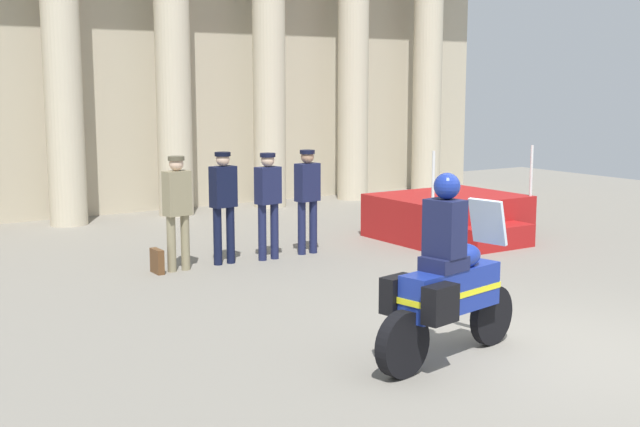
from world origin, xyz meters
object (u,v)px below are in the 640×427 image
(officer_in_row_2, at_px, (268,197))
(briefcase_on_ground, at_px, (157,261))
(officer_in_row_1, at_px, (223,198))
(officer_in_row_3, at_px, (307,193))
(reviewing_stand, at_px, (451,217))
(motorcycle_with_rider, at_px, (446,284))
(officer_in_row_0, at_px, (177,204))

(officer_in_row_2, xyz_separation_m, briefcase_on_ground, (-1.84, 0.04, -0.81))
(officer_in_row_1, height_order, officer_in_row_3, officer_in_row_1)
(officer_in_row_1, bearing_deg, briefcase_on_ground, -6.07)
(officer_in_row_2, bearing_deg, reviewing_stand, 169.33)
(reviewing_stand, bearing_deg, officer_in_row_2, 177.44)
(officer_in_row_2, height_order, motorcycle_with_rider, motorcycle_with_rider)
(officer_in_row_0, distance_m, motorcycle_with_rider, 5.29)
(officer_in_row_1, xyz_separation_m, officer_in_row_3, (1.49, -0.03, -0.02))
(officer_in_row_2, xyz_separation_m, officer_in_row_3, (0.76, 0.06, 0.00))
(officer_in_row_0, distance_m, briefcase_on_ground, 0.89)
(briefcase_on_ground, bearing_deg, officer_in_row_2, -1.35)
(motorcycle_with_rider, distance_m, briefcase_on_ground, 5.39)
(motorcycle_with_rider, bearing_deg, officer_in_row_0, 85.10)
(reviewing_stand, distance_m, briefcase_on_ground, 5.50)
(motorcycle_with_rider, bearing_deg, officer_in_row_2, 68.71)
(officer_in_row_0, xyz_separation_m, officer_in_row_3, (2.27, 0.03, -0.00))
(officer_in_row_3, bearing_deg, briefcase_on_ground, -7.81)
(officer_in_row_0, bearing_deg, reviewing_stand, 169.79)
(officer_in_row_1, height_order, briefcase_on_ground, officer_in_row_1)
(officer_in_row_0, xyz_separation_m, briefcase_on_ground, (-0.33, 0.02, -0.82))
(officer_in_row_2, xyz_separation_m, motorcycle_with_rider, (-0.95, -5.23, -0.20))
(reviewing_stand, xyz_separation_m, officer_in_row_2, (-3.65, 0.16, 0.62))
(motorcycle_with_rider, height_order, briefcase_on_ground, motorcycle_with_rider)
(officer_in_row_3, distance_m, motorcycle_with_rider, 5.56)
(reviewing_stand, xyz_separation_m, motorcycle_with_rider, (-4.60, -5.07, 0.42))
(officer_in_row_1, xyz_separation_m, briefcase_on_ground, (-1.11, -0.04, -0.84))
(officer_in_row_1, distance_m, motorcycle_with_rider, 5.32)
(reviewing_stand, bearing_deg, officer_in_row_3, 175.64)
(officer_in_row_3, bearing_deg, reviewing_stand, 167.53)
(officer_in_row_0, bearing_deg, officer_in_row_2, 170.90)
(reviewing_stand, height_order, officer_in_row_2, officer_in_row_2)
(officer_in_row_2, height_order, officer_in_row_3, officer_in_row_3)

